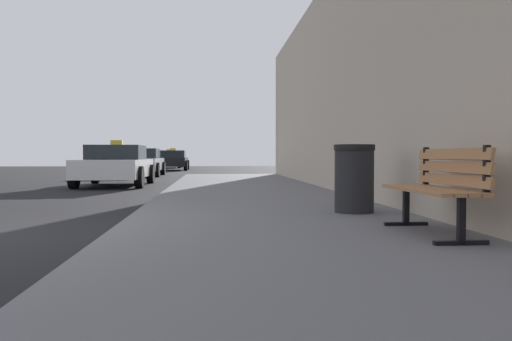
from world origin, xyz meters
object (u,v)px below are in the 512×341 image
object	(u,v)px
bench	(439,184)
car_black	(173,160)
car_yellow	(169,159)
trash_bin	(354,178)
car_red	(173,159)
car_silver	(141,162)
car_white	(116,165)

from	to	relation	value
bench	car_black	bearing A→B (deg)	99.29
car_black	car_yellow	bearing A→B (deg)	-83.02
trash_bin	car_red	xyz separation A→B (m)	(-5.64, 41.36, 0.02)
car_yellow	bench	bearing A→B (deg)	99.18
trash_bin	car_silver	xyz separation A→B (m)	(-5.26, 16.95, 0.02)
car_silver	car_black	distance (m)	9.29
car_silver	bench	bearing A→B (deg)	106.37
car_white	car_yellow	bearing A→B (deg)	-89.20
car_silver	car_yellow	size ratio (longest dim) A/B	1.01
trash_bin	car_black	distance (m)	26.60
trash_bin	car_white	world-z (taller)	car_white
car_silver	car_yellow	world-z (taller)	car_yellow
car_silver	car_red	xyz separation A→B (m)	(-0.38, 24.41, -0.00)
car_white	car_silver	bearing A→B (deg)	-88.07
trash_bin	car_yellow	world-z (taller)	car_yellow
car_white	car_yellow	world-z (taller)	same
car_red	trash_bin	bearing A→B (deg)	97.76
car_black	car_yellow	size ratio (longest dim) A/B	0.99
car_red	car_white	bearing A→B (deg)	91.14
trash_bin	car_black	bearing A→B (deg)	99.77
bench	car_silver	xyz separation A→B (m)	(-5.57, 18.95, -0.01)
car_yellow	car_red	size ratio (longest dim) A/B	1.02
trash_bin	car_white	bearing A→B (deg)	118.15
trash_bin	car_silver	distance (m)	17.75
bench	trash_bin	bearing A→B (deg)	98.41
car_yellow	car_red	distance (m)	8.50
car_black	car_red	distance (m)	15.19
car_silver	car_black	bearing A→B (deg)	-94.59
bench	car_silver	distance (m)	19.75
bench	car_silver	bearing A→B (deg)	105.96
car_white	car_black	xyz separation A→B (m)	(0.49, 16.87, -0.00)
car_silver	car_yellow	xyz separation A→B (m)	(-0.07, 15.91, 0.00)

